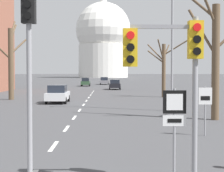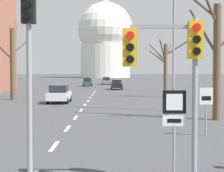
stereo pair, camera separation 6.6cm
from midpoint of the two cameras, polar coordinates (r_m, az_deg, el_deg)
The scene contains 23 objects.
lane_stripe_1 at distance 14.95m, azimuth -8.66°, elevation -9.03°, with size 0.16×2.00×0.01m, color silver.
lane_stripe_2 at distance 19.34m, azimuth -6.71°, elevation -6.44°, with size 0.16×2.00×0.01m, color silver.
lane_stripe_3 at distance 23.78m, azimuth -5.50°, elevation -4.81°, with size 0.16×2.00×0.01m, color silver.
lane_stripe_4 at distance 28.24m, azimuth -4.67°, elevation -3.69°, with size 0.16×2.00×0.01m, color silver.
lane_stripe_5 at distance 32.70m, azimuth -4.07°, elevation -2.87°, with size 0.16×2.00×0.01m, color silver.
lane_stripe_6 at distance 37.18m, azimuth -3.61°, elevation -2.25°, with size 0.16×2.00×0.01m, color silver.
lane_stripe_7 at distance 41.66m, azimuth -3.25°, elevation -1.77°, with size 0.16×2.00×0.01m, color silver.
lane_stripe_8 at distance 46.15m, azimuth -2.97°, elevation -1.38°, with size 0.16×2.00×0.01m, color silver.
lane_stripe_9 at distance 50.63m, azimuth -2.73°, elevation -1.06°, with size 0.16×2.00×0.01m, color silver.
lane_stripe_10 at distance 55.12m, azimuth -2.53°, elevation -0.79°, with size 0.16×2.00×0.01m, color silver.
traffic_signal_near_right at distance 9.62m, azimuth 9.24°, elevation 4.13°, with size 2.02×0.34×4.30m.
traffic_signal_centre_tall at distance 10.39m, azimuth -14.70°, elevation 7.98°, with size 1.60×0.34×5.25m.
route_sign_post at distance 9.80m, azimuth 9.65°, elevation -4.99°, with size 0.60×0.08×2.48m.
speed_limit_sign at distance 17.36m, azimuth 14.26°, elevation -2.48°, with size 0.60×0.08×2.24m.
street_lamp_right at distance 27.81m, azimuth 8.79°, elevation 8.53°, with size 2.10×0.36×9.98m.
sedan_near_left at distance 35.02m, azimuth -7.97°, elevation -1.20°, with size 1.90×4.46×1.66m.
sedan_near_right at distance 83.08m, azimuth -0.86°, elevation 0.81°, with size 1.92×4.47×1.65m.
sedan_mid_centre at distance 74.06m, azimuth -3.71°, elevation 0.62°, with size 1.74×4.19×1.65m.
sedan_far_left at distance 60.11m, azimuth 0.74°, elevation 0.24°, with size 1.83×3.87×1.62m.
bare_tree_right_near at distance 42.67m, azimuth 8.17°, elevation 2.99°, with size 4.53×4.32×6.53m.
bare_tree_left_far at distance 40.00m, azimuth -14.80°, elevation 3.98°, with size 2.61×4.06×8.39m.
bare_tree_right_far at distance 23.34m, azimuth 15.65°, elevation 4.74°, with size 5.44×2.07×8.65m.
capitol_dome at distance 177.08m, azimuth -1.00°, elevation 7.04°, with size 25.76×25.76×36.38m.
Camera 2 is at (2.18, -6.02, 2.92)m, focal length 60.00 mm.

